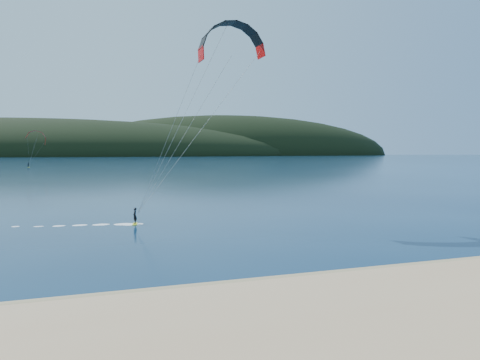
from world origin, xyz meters
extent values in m
plane|color=#081F3A|center=(0.00, 0.00, 0.00)|extent=(1800.00, 1800.00, 0.00)
cube|color=#917C54|center=(0.00, 4.50, 0.05)|extent=(220.00, 2.50, 0.10)
ellipsoid|color=black|center=(-50.00, 720.00, 0.00)|extent=(840.00, 280.00, 110.00)
ellipsoid|color=black|center=(260.00, 760.00, 0.00)|extent=(600.00, 240.00, 140.00)
cube|color=yellow|center=(-0.33, 26.74, 0.04)|extent=(0.61, 1.26, 0.07)
imported|color=black|center=(-0.33, 26.74, 0.81)|extent=(0.45, 0.60, 1.48)
cylinder|color=gray|center=(3.82, 24.45, 8.12)|extent=(0.02, 0.02, 16.59)
cube|color=yellow|center=(-25.16, 200.76, 0.06)|extent=(0.76, 1.66, 0.09)
imported|color=black|center=(-25.16, 200.76, 1.08)|extent=(0.89, 1.07, 1.98)
cylinder|color=gray|center=(-23.22, 198.03, 6.54)|extent=(0.02, 0.02, 11.72)
camera|label=1|loc=(-5.21, -16.74, 6.73)|focal=34.76mm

